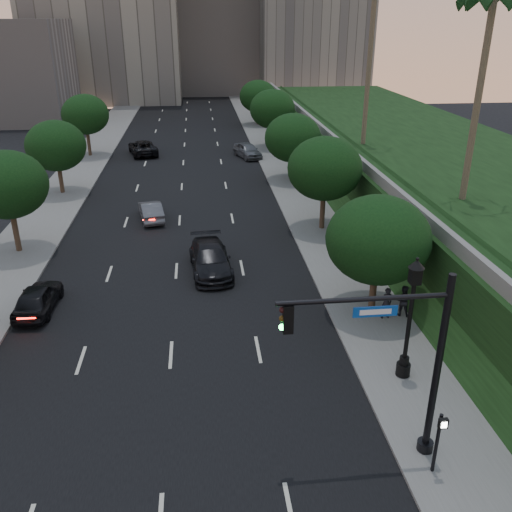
{
  "coord_description": "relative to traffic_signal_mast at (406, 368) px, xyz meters",
  "views": [
    {
      "loc": [
        1.64,
        -16.04,
        14.07
      ],
      "look_at": [
        4.18,
        7.61,
        3.6
      ],
      "focal_mm": 38.0,
      "sensor_mm": 36.0,
      "label": 1
    }
  ],
  "objects": [
    {
      "name": "parapet_wall",
      "position": [
        5.47,
        30.06,
        0.68
      ],
      "size": [
        0.35,
        90.0,
        0.7
      ],
      "primitive_type": "cube",
      "color": "slate",
      "rests_on": "embankment"
    },
    {
      "name": "road_surface",
      "position": [
        -8.03,
        32.06,
        -3.66
      ],
      "size": [
        16.0,
        140.0,
        0.02
      ],
      "primitive_type": "cube",
      "color": "black",
      "rests_on": "ground"
    },
    {
      "name": "sedan_near_left",
      "position": [
        -15.03,
        11.94,
        -2.93
      ],
      "size": [
        1.92,
        4.4,
        1.48
      ],
      "primitive_type": "imported",
      "rotation": [
        0.0,
        0.0,
        3.1
      ],
      "color": "black",
      "rests_on": "ground"
    },
    {
      "name": "sedan_far_left",
      "position": [
        -12.56,
        47.37,
        -2.87
      ],
      "size": [
        3.95,
        6.23,
        1.6
      ],
      "primitive_type": "imported",
      "rotation": [
        0.0,
        0.0,
        3.38
      ],
      "color": "black",
      "rests_on": "ground"
    },
    {
      "name": "tree_right_c",
      "position": [
        2.27,
        35.06,
        0.35
      ],
      "size": [
        5.2,
        5.2,
        6.24
      ],
      "color": "#38281C",
      "rests_on": "ground"
    },
    {
      "name": "tree_right_e",
      "position": [
        2.27,
        64.06,
        0.35
      ],
      "size": [
        5.2,
        5.2,
        6.24
      ],
      "color": "#38281C",
      "rests_on": "ground"
    },
    {
      "name": "street_lamp",
      "position": [
        1.86,
        4.31,
        -1.04
      ],
      "size": [
        0.64,
        0.64,
        5.62
      ],
      "color": "black",
      "rests_on": "ground"
    },
    {
      "name": "tree_left_c",
      "position": [
        -18.33,
        33.06,
        0.53
      ],
      "size": [
        5.0,
        5.0,
        6.34
      ],
      "color": "#38281C",
      "rests_on": "ground"
    },
    {
      "name": "tree_left_d",
      "position": [
        -18.33,
        47.06,
        0.9
      ],
      "size": [
        5.0,
        5.0,
        6.71
      ],
      "color": "#38281C",
      "rests_on": "ground"
    },
    {
      "name": "office_block_mid",
      "position": [
        -2.03,
        104.06,
        9.33
      ],
      "size": [
        22.0,
        18.0,
        26.0
      ],
      "primitive_type": "cube",
      "color": "#A69E98",
      "rests_on": "ground"
    },
    {
      "name": "ground",
      "position": [
        -8.03,
        2.06,
        -3.67
      ],
      "size": [
        160.0,
        160.0,
        0.0
      ],
      "primitive_type": "plane",
      "color": "black",
      "rests_on": "ground"
    },
    {
      "name": "sidewalk_right",
      "position": [
        2.22,
        32.06,
        -3.6
      ],
      "size": [
        4.5,
        140.0,
        0.15
      ],
      "primitive_type": "cube",
      "color": "slate",
      "rests_on": "ground"
    },
    {
      "name": "sedan_far_right",
      "position": [
        -1.03,
        44.66,
        -2.86
      ],
      "size": [
        3.27,
        5.11,
        1.62
      ],
      "primitive_type": "imported",
      "rotation": [
        0.0,
        0.0,
        0.31
      ],
      "color": "#5B5E63",
      "rests_on": "ground"
    },
    {
      "name": "pedestrian_a",
      "position": [
        2.65,
        9.03,
        -2.68
      ],
      "size": [
        0.65,
        0.46,
        1.69
      ],
      "primitive_type": "imported",
      "rotation": [
        0.0,
        0.0,
        3.24
      ],
      "color": "black",
      "rests_on": "sidewalk_right"
    },
    {
      "name": "tree_right_d",
      "position": [
        2.27,
        49.06,
        0.84
      ],
      "size": [
        5.2,
        5.2,
        6.74
      ],
      "color": "#38281C",
      "rests_on": "ground"
    },
    {
      "name": "tree_right_a",
      "position": [
        2.27,
        10.06,
        0.35
      ],
      "size": [
        5.2,
        5.2,
        6.24
      ],
      "color": "#38281C",
      "rests_on": "ground"
    },
    {
      "name": "pedestrian_b",
      "position": [
        3.59,
        9.23,
        -2.69
      ],
      "size": [
        0.99,
        0.89,
        1.66
      ],
      "primitive_type": "imported",
      "rotation": [
        0.0,
        0.0,
        2.74
      ],
      "color": "black",
      "rests_on": "sidewalk_right"
    },
    {
      "name": "office_block_left",
      "position": [
        -22.03,
        94.06,
        12.33
      ],
      "size": [
        26.0,
        20.0,
        32.0
      ],
      "primitive_type": "cube",
      "color": "gray",
      "rests_on": "ground"
    },
    {
      "name": "tree_left_b",
      "position": [
        -18.33,
        20.06,
        0.9
      ],
      "size": [
        5.0,
        5.0,
        6.71
      ],
      "color": "#38281C",
      "rests_on": "ground"
    },
    {
      "name": "tree_right_b",
      "position": [
        2.27,
        22.06,
        0.84
      ],
      "size": [
        5.2,
        5.2,
        6.74
      ],
      "color": "#38281C",
      "rests_on": "ground"
    },
    {
      "name": "sidewalk_left",
      "position": [
        -18.28,
        32.06,
        -3.6
      ],
      "size": [
        4.5,
        140.0,
        0.15
      ],
      "primitive_type": "cube",
      "color": "slate",
      "rests_on": "ground"
    },
    {
      "name": "office_block_filler",
      "position": [
        -34.03,
        72.06,
        3.33
      ],
      "size": [
        18.0,
        16.0,
        14.0
      ],
      "primitive_type": "cube",
      "color": "#A69E98",
      "rests_on": "ground"
    },
    {
      "name": "pedestrian_signal",
      "position": [
        0.97,
        -1.01,
        -2.11
      ],
      "size": [
        0.3,
        0.33,
        2.5
      ],
      "color": "black",
      "rests_on": "ground"
    },
    {
      "name": "traffic_signal_mast",
      "position": [
        0.0,
        0.0,
        0.0
      ],
      "size": [
        5.68,
        0.56,
        7.0
      ],
      "color": "black",
      "rests_on": "ground"
    },
    {
      "name": "embankment",
      "position": [
        13.97,
        30.06,
        -1.67
      ],
      "size": [
        18.0,
        90.0,
        4.0
      ],
      "primitive_type": "cube",
      "color": "black",
      "rests_on": "ground"
    },
    {
      "name": "sedan_mid_left",
      "position": [
        -10.16,
        25.48,
        -2.96
      ],
      "size": [
        2.33,
        4.56,
        1.43
      ],
      "primitive_type": "imported",
      "rotation": [
        0.0,
        0.0,
        3.34
      ],
      "color": "#595A60",
      "rests_on": "ground"
    },
    {
      "name": "pedestrian_c",
      "position": [
        2.83,
        15.56,
        -2.61
      ],
      "size": [
        1.15,
        0.89,
        1.82
      ],
      "primitive_type": "imported",
      "rotation": [
        0.0,
        0.0,
        3.63
      ],
      "color": "black",
      "rests_on": "sidewalk_right"
    },
    {
      "name": "sedan_near_right",
      "position": [
        -5.94,
        15.79,
        -2.85
      ],
      "size": [
        2.74,
        5.82,
        1.64
      ],
      "primitive_type": "imported",
      "rotation": [
        0.0,
        0.0,
        0.08
      ],
      "color": "black",
      "rests_on": "ground"
    }
  ]
}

